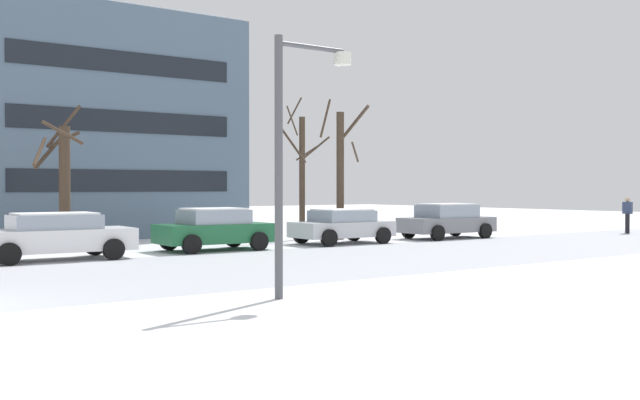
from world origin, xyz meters
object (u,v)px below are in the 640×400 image
object	(u,v)px
street_lamp	(294,136)
parked_car_silver	(342,226)
parked_car_white	(55,236)
parked_car_green	(214,229)
parked_car_gray	(447,221)
pedestrian_crossing	(627,212)

from	to	relation	value
street_lamp	parked_car_silver	bearing A→B (deg)	48.53
parked_car_white	parked_car_green	xyz separation A→B (m)	(5.46, 0.31, 0.01)
parked_car_gray	pedestrian_crossing	bearing A→B (deg)	-14.99
street_lamp	pedestrian_crossing	world-z (taller)	street_lamp
parked_car_white	parked_car_gray	world-z (taller)	parked_car_gray
parked_car_white	parked_car_gray	size ratio (longest dim) A/B	1.08
street_lamp	parked_car_green	size ratio (longest dim) A/B	1.31
street_lamp	parked_car_green	distance (m)	11.70
parked_car_green	parked_car_silver	world-z (taller)	parked_car_green
pedestrian_crossing	parked_car_green	bearing A→B (deg)	172.00
street_lamp	parked_car_green	world-z (taller)	street_lamp
parked_car_green	parked_car_silver	distance (m)	5.46
street_lamp	pedestrian_crossing	xyz separation A→B (m)	(24.27, 7.89, -2.17)
street_lamp	parked_car_silver	world-z (taller)	street_lamp
street_lamp	parked_car_white	world-z (taller)	street_lamp
parked_car_gray	parked_car_white	bearing A→B (deg)	179.90
parked_car_gray	street_lamp	bearing A→B (deg)	-144.97
street_lamp	parked_car_white	size ratio (longest dim) A/B	1.11
street_lamp	pedestrian_crossing	bearing A→B (deg)	18.01
parked_car_white	parked_car_silver	size ratio (longest dim) A/B	1.16
parked_car_green	parked_car_silver	xyz separation A→B (m)	(5.46, -0.12, -0.05)
pedestrian_crossing	street_lamp	bearing A→B (deg)	-161.99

